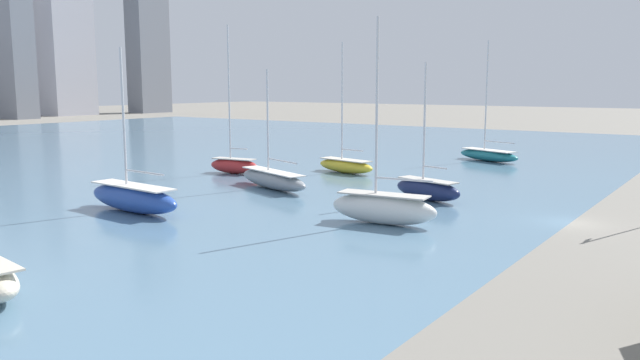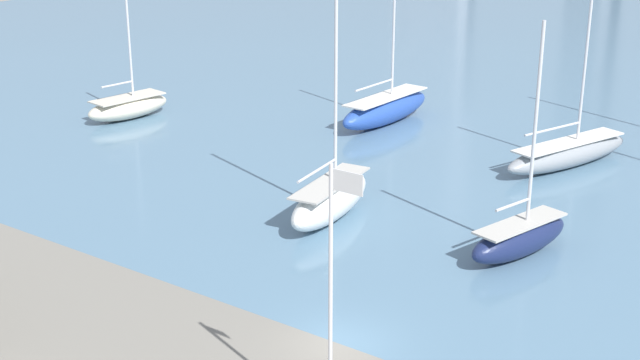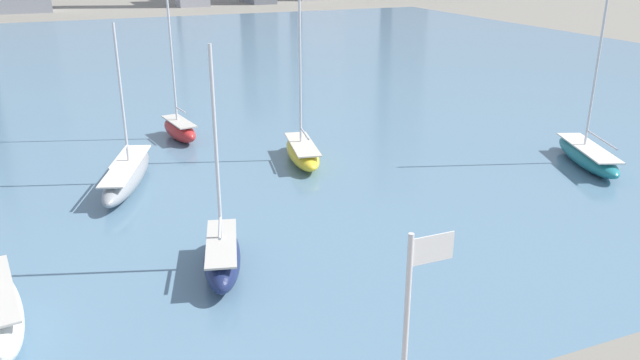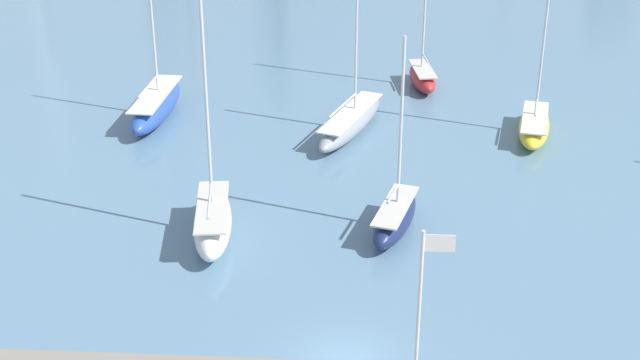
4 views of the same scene
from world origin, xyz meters
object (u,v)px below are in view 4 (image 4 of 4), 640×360
at_px(sailboat_white, 213,221).
at_px(sailboat_gray, 351,122).
at_px(sailboat_red, 422,75).
at_px(sailboat_navy, 395,217).
at_px(flag_pole, 420,330).
at_px(sailboat_yellow, 534,125).
at_px(sailboat_blue, 156,106).

height_order(sailboat_white, sailboat_gray, sailboat_white).
distance_m(sailboat_red, sailboat_navy, 24.64).
bearing_deg(flag_pole, sailboat_gray, 96.26).
distance_m(sailboat_yellow, sailboat_navy, 17.89).
height_order(sailboat_yellow, sailboat_navy, sailboat_yellow).
distance_m(sailboat_red, sailboat_white, 28.99).
xyz_separation_m(sailboat_navy, sailboat_gray, (-2.95, 14.44, -0.07)).
height_order(sailboat_blue, sailboat_white, sailboat_white).
distance_m(sailboat_yellow, sailboat_gray, 13.10).
relative_size(flag_pole, sailboat_yellow, 0.67).
height_order(flag_pole, sailboat_blue, sailboat_blue).
bearing_deg(sailboat_navy, sailboat_gray, 116.73).
bearing_deg(sailboat_gray, flag_pole, -64.07).
bearing_deg(sailboat_yellow, sailboat_navy, -113.56).
bearing_deg(flag_pole, sailboat_blue, 118.44).
relative_size(sailboat_white, sailboat_gray, 1.28).
relative_size(sailboat_yellow, sailboat_blue, 1.15).
relative_size(flag_pole, sailboat_blue, 0.77).
bearing_deg(sailboat_blue, sailboat_gray, -3.94).
bearing_deg(sailboat_navy, flag_pole, -73.11).
xyz_separation_m(sailboat_yellow, sailboat_blue, (-27.68, 1.57, 0.22)).
xyz_separation_m(sailboat_red, sailboat_gray, (-5.56, -10.06, -0.14)).
xyz_separation_m(sailboat_red, sailboat_navy, (-2.61, -24.50, -0.07)).
xyz_separation_m(sailboat_yellow, sailboat_navy, (-10.15, -14.73, 0.10)).
xyz_separation_m(flag_pole, sailboat_navy, (-0.50, 16.99, -4.26)).
bearing_deg(sailboat_white, sailboat_blue, 105.05).
xyz_separation_m(flag_pole, sailboat_yellow, (9.65, 31.72, -4.36)).
xyz_separation_m(sailboat_red, sailboat_blue, (-20.14, -8.21, 0.06)).
xyz_separation_m(flag_pole, sailboat_red, (2.11, 41.49, -4.20)).
bearing_deg(sailboat_white, sailboat_yellow, 31.23).
bearing_deg(sailboat_white, flag_pole, -62.50).
relative_size(sailboat_red, sailboat_white, 1.13).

